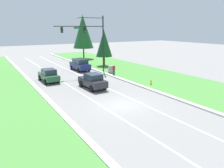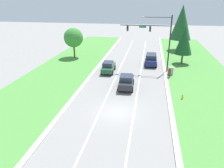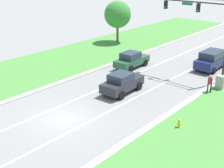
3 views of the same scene
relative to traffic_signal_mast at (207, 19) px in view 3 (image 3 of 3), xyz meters
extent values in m
plane|color=gray|center=(-3.86, -14.69, -5.84)|extent=(160.00, 160.00, 0.00)
cube|color=beige|center=(1.79, -14.69, -5.76)|extent=(0.50, 90.00, 0.15)
cube|color=beige|center=(-9.51, -14.69, -5.76)|extent=(0.50, 90.00, 0.15)
cube|color=white|center=(-5.66, -14.69, -5.83)|extent=(0.14, 81.00, 0.01)
cube|color=white|center=(-2.06, -14.69, -5.83)|extent=(0.14, 81.00, 0.01)
cylinder|color=black|center=(-1.76, 0.01, 1.42)|extent=(7.77, 0.12, 0.12)
cube|color=#147042|center=(-2.15, 0.01, 1.20)|extent=(1.10, 0.04, 0.28)
cube|color=black|center=(-0.99, 0.01, 0.92)|extent=(0.28, 0.32, 0.80)
sphere|color=#2D2D2D|center=(-0.99, -0.16, 1.15)|extent=(0.16, 0.16, 0.16)
sphere|color=#2D2D2D|center=(-0.99, -0.16, 0.92)|extent=(0.16, 0.16, 0.16)
sphere|color=#23D647|center=(-0.99, -0.16, 0.68)|extent=(0.16, 0.16, 0.16)
cube|color=black|center=(-4.48, 0.01, 0.92)|extent=(0.28, 0.32, 0.80)
sphere|color=#2D2D2D|center=(-4.48, -0.16, 1.15)|extent=(0.16, 0.16, 0.16)
sphere|color=#2D2D2D|center=(-4.48, -0.16, 0.92)|extent=(0.16, 0.16, 0.16)
sphere|color=#23D647|center=(-4.48, -0.16, 0.68)|extent=(0.16, 0.16, 0.16)
cube|color=#28282D|center=(-3.66, -7.84, -5.07)|extent=(1.98, 4.37, 0.78)
cube|color=#283342|center=(-3.65, -8.10, -4.35)|extent=(1.70, 2.00, 0.66)
cylinder|color=black|center=(-2.85, -6.47, -5.46)|extent=(0.27, 0.77, 0.76)
cylinder|color=black|center=(-4.60, -6.55, -5.46)|extent=(0.27, 0.77, 0.76)
cylinder|color=black|center=(-2.73, -9.13, -5.46)|extent=(0.27, 0.77, 0.76)
cylinder|color=black|center=(-4.48, -9.21, -5.46)|extent=(0.27, 0.77, 0.76)
cube|color=#235633|center=(-7.24, -1.74, -5.13)|extent=(1.84, 4.51, 0.69)
cube|color=#283342|center=(-7.23, -2.01, -4.44)|extent=(1.60, 2.05, 0.69)
cylinder|color=black|center=(-6.43, -0.33, -5.48)|extent=(0.26, 0.72, 0.71)
cylinder|color=black|center=(-8.12, -0.37, -5.48)|extent=(0.26, 0.72, 0.71)
cylinder|color=black|center=(-6.36, -3.11, -5.48)|extent=(0.26, 0.72, 0.71)
cylinder|color=black|center=(-8.05, -3.15, -5.48)|extent=(0.26, 0.72, 0.71)
cube|color=navy|center=(-0.50, 3.51, -5.04)|extent=(1.95, 4.89, 0.91)
cube|color=#283342|center=(-0.50, 3.39, -4.22)|extent=(1.75, 2.94, 0.73)
cylinder|color=black|center=(-1.45, 5.02, -5.50)|extent=(0.24, 0.68, 0.68)
cylinder|color=black|center=(0.45, 2.01, -5.50)|extent=(0.24, 0.68, 0.68)
cylinder|color=black|center=(-1.43, 2.00, -5.50)|extent=(0.24, 0.68, 0.68)
cube|color=#9E9E99|center=(2.58, -1.58, -5.20)|extent=(0.70, 0.60, 1.27)
cylinder|color=#232842|center=(2.11, -3.12, -5.42)|extent=(0.14, 0.14, 0.84)
cylinder|color=#232842|center=(2.35, -3.03, -5.42)|extent=(0.14, 0.14, 0.84)
cube|color=maroon|center=(2.23, -3.07, -4.70)|extent=(0.43, 0.34, 0.60)
sphere|color=tan|center=(2.23, -3.07, -4.26)|extent=(0.22, 0.22, 0.22)
cylinder|color=gold|center=(3.32, -10.32, -5.56)|extent=(0.20, 0.20, 0.55)
sphere|color=gold|center=(3.32, -10.32, -5.23)|extent=(0.18, 0.18, 0.18)
cylinder|color=gold|center=(3.20, -10.32, -5.53)|extent=(0.10, 0.09, 0.09)
cylinder|color=gold|center=(3.44, -10.32, -5.53)|extent=(0.10, 0.09, 0.09)
cylinder|color=brown|center=(-15.61, 5.95, -4.55)|extent=(0.32, 0.32, 2.58)
sphere|color=#388433|center=(-15.61, 5.95, -1.86)|extent=(3.73, 3.73, 3.73)
camera|label=1|loc=(-14.62, -30.73, 1.19)|focal=35.00mm
camera|label=2|loc=(-0.88, -34.81, 5.50)|focal=35.00mm
camera|label=3|loc=(12.12, -27.73, 4.87)|focal=50.00mm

